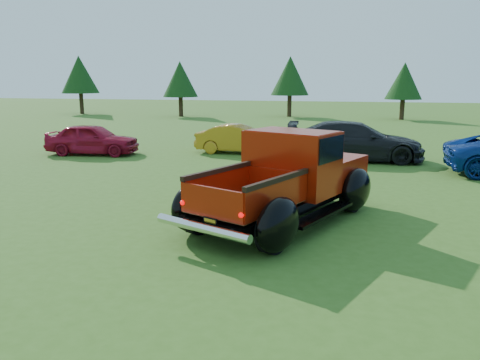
{
  "coord_description": "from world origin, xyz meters",
  "views": [
    {
      "loc": [
        1.99,
        -8.93,
        3.12
      ],
      "look_at": [
        -0.13,
        0.2,
        1.09
      ],
      "focal_mm": 35.0,
      "sensor_mm": 36.0,
      "label": 1
    }
  ],
  "objects_px": {
    "show_car_red": "(92,139)",
    "tree_west": "(180,79)",
    "tree_mid_left": "(290,76)",
    "tree_mid_right": "(404,81)",
    "tree_far_west": "(80,75)",
    "pickup_truck": "(291,177)",
    "show_car_grey": "(355,141)",
    "show_car_yellow": "(239,139)"
  },
  "relations": [
    {
      "from": "pickup_truck",
      "to": "show_car_yellow",
      "type": "xyz_separation_m",
      "value": [
        -3.33,
        9.05,
        -0.34
      ]
    },
    {
      "from": "tree_mid_right",
      "to": "show_car_red",
      "type": "distance_m",
      "value": 25.85
    },
    {
      "from": "tree_mid_right",
      "to": "show_car_yellow",
      "type": "xyz_separation_m",
      "value": [
        -8.55,
        -19.52,
        -2.36
      ]
    },
    {
      "from": "tree_far_west",
      "to": "tree_mid_right",
      "type": "distance_m",
      "value": 28.01
    },
    {
      "from": "pickup_truck",
      "to": "show_car_yellow",
      "type": "bearing_deg",
      "value": 133.96
    },
    {
      "from": "show_car_grey",
      "to": "show_car_red",
      "type": "bearing_deg",
      "value": 92.1
    },
    {
      "from": "tree_mid_left",
      "to": "show_car_yellow",
      "type": "height_order",
      "value": "tree_mid_left"
    },
    {
      "from": "pickup_truck",
      "to": "show_car_yellow",
      "type": "height_order",
      "value": "pickup_truck"
    },
    {
      "from": "tree_west",
      "to": "pickup_truck",
      "type": "bearing_deg",
      "value": -65.13
    },
    {
      "from": "show_car_red",
      "to": "tree_west",
      "type": "bearing_deg",
      "value": 3.78
    },
    {
      "from": "show_car_grey",
      "to": "pickup_truck",
      "type": "bearing_deg",
      "value": 166.58
    },
    {
      "from": "tree_mid_left",
      "to": "show_car_red",
      "type": "relative_size",
      "value": 1.31
    },
    {
      "from": "show_car_red",
      "to": "show_car_yellow",
      "type": "height_order",
      "value": "show_car_red"
    },
    {
      "from": "tree_west",
      "to": "show_car_red",
      "type": "height_order",
      "value": "tree_west"
    },
    {
      "from": "pickup_truck",
      "to": "tree_mid_right",
      "type": "bearing_deg",
      "value": 103.42
    },
    {
      "from": "tree_far_west",
      "to": "show_car_red",
      "type": "height_order",
      "value": "tree_far_west"
    },
    {
      "from": "show_car_yellow",
      "to": "show_car_grey",
      "type": "height_order",
      "value": "show_car_grey"
    },
    {
      "from": "tree_west",
      "to": "pickup_truck",
      "type": "distance_m",
      "value": 30.47
    },
    {
      "from": "tree_far_west",
      "to": "tree_mid_right",
      "type": "relative_size",
      "value": 1.18
    },
    {
      "from": "show_car_yellow",
      "to": "show_car_red",
      "type": "bearing_deg",
      "value": 106.58
    },
    {
      "from": "tree_far_west",
      "to": "tree_mid_right",
      "type": "xyz_separation_m",
      "value": [
        28.0,
        -0.0,
        -0.55
      ]
    },
    {
      "from": "show_car_yellow",
      "to": "show_car_grey",
      "type": "xyz_separation_m",
      "value": [
        4.8,
        -0.72,
        0.15
      ]
    },
    {
      "from": "pickup_truck",
      "to": "tree_far_west",
      "type": "bearing_deg",
      "value": 152.34
    },
    {
      "from": "tree_far_west",
      "to": "tree_mid_right",
      "type": "height_order",
      "value": "tree_far_west"
    },
    {
      "from": "pickup_truck",
      "to": "show_car_red",
      "type": "height_order",
      "value": "pickup_truck"
    },
    {
      "from": "tree_far_west",
      "to": "tree_mid_left",
      "type": "distance_m",
      "value": 19.03
    },
    {
      "from": "show_car_red",
      "to": "show_car_grey",
      "type": "relative_size",
      "value": 0.73
    },
    {
      "from": "tree_far_west",
      "to": "tree_west",
      "type": "relative_size",
      "value": 1.13
    },
    {
      "from": "tree_mid_left",
      "to": "show_car_grey",
      "type": "bearing_deg",
      "value": -76.1
    },
    {
      "from": "tree_mid_left",
      "to": "tree_mid_right",
      "type": "height_order",
      "value": "tree_mid_left"
    },
    {
      "from": "tree_mid_right",
      "to": "pickup_truck",
      "type": "xyz_separation_m",
      "value": [
        -5.22,
        -28.57,
        -2.02
      ]
    },
    {
      "from": "tree_mid_right",
      "to": "show_car_grey",
      "type": "relative_size",
      "value": 0.85
    },
    {
      "from": "show_car_yellow",
      "to": "tree_west",
      "type": "bearing_deg",
      "value": 27.21
    },
    {
      "from": "tree_far_west",
      "to": "show_car_grey",
      "type": "xyz_separation_m",
      "value": [
        24.26,
        -20.24,
        -2.77
      ]
    },
    {
      "from": "tree_west",
      "to": "show_car_grey",
      "type": "bearing_deg",
      "value": -53.46
    },
    {
      "from": "pickup_truck",
      "to": "show_car_red",
      "type": "relative_size",
      "value": 1.5
    },
    {
      "from": "tree_far_west",
      "to": "pickup_truck",
      "type": "relative_size",
      "value": 0.91
    },
    {
      "from": "tree_far_west",
      "to": "show_car_grey",
      "type": "distance_m",
      "value": 31.71
    },
    {
      "from": "tree_far_west",
      "to": "pickup_truck",
      "type": "distance_m",
      "value": 36.63
    },
    {
      "from": "tree_mid_right",
      "to": "tree_mid_left",
      "type": "bearing_deg",
      "value": 173.66
    },
    {
      "from": "pickup_truck",
      "to": "show_car_red",
      "type": "xyz_separation_m",
      "value": [
        -9.28,
        7.3,
        -0.3
      ]
    },
    {
      "from": "tree_mid_right",
      "to": "pickup_truck",
      "type": "distance_m",
      "value": 29.11
    }
  ]
}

